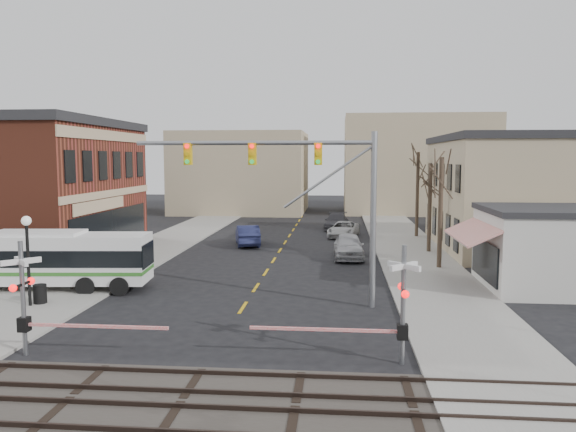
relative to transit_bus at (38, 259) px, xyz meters
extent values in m
plane|color=black|center=(11.08, -4.46, -1.66)|extent=(160.00, 160.00, 0.00)
cube|color=gray|center=(1.58, 15.54, -1.60)|extent=(5.00, 60.00, 0.12)
cube|color=gray|center=(20.58, 15.54, -1.60)|extent=(5.00, 60.00, 0.12)
cube|color=#332D28|center=(11.08, -12.46, -1.63)|extent=(160.00, 5.00, 0.06)
cube|color=#2D231E|center=(11.08, -11.98, -1.54)|extent=(160.00, 0.08, 0.14)
cube|color=#2D231E|center=(11.08, -10.55, -1.54)|extent=(160.00, 0.08, 0.14)
cube|color=#2D231E|center=(11.08, -14.38, -1.54)|extent=(160.00, 0.08, 0.14)
cube|color=#2D231E|center=(11.08, -12.95, -1.54)|extent=(160.00, 0.08, 0.14)
cube|color=tan|center=(-0.87, 11.54, 2.64)|extent=(0.10, 15.00, 0.50)
cube|color=tan|center=(-0.87, 11.54, 6.74)|extent=(0.10, 15.00, 0.70)
cube|color=black|center=(-0.87, 11.54, 0.14)|extent=(0.08, 13.00, 2.60)
cube|color=beige|center=(27.08, 2.54, 0.34)|extent=(8.00, 6.00, 4.00)
cube|color=#262628|center=(27.08, 2.54, 2.49)|extent=(8.20, 6.20, 0.30)
cube|color=red|center=(22.28, 2.54, 1.34)|extent=(1.68, 6.00, 0.87)
cylinder|color=#382B21|center=(21.58, 7.54, 1.84)|extent=(0.28, 0.28, 6.75)
cylinder|color=#382B21|center=(21.88, 13.54, 1.61)|extent=(0.28, 0.28, 6.30)
cylinder|color=#382B21|center=(22.08, 21.54, 2.06)|extent=(0.28, 0.28, 7.20)
cube|color=silver|center=(0.00, 0.00, 0.02)|extent=(11.43, 3.44, 2.46)
cube|color=black|center=(0.00, 0.00, 0.17)|extent=(11.47, 3.49, 0.84)
cube|color=#317226|center=(0.00, 0.00, -0.58)|extent=(11.47, 3.49, 0.19)
cylinder|color=black|center=(0.00, 0.00, -1.19)|extent=(1.15, 2.51, 0.94)
cylinder|color=gray|center=(16.96, -1.77, 2.34)|extent=(0.28, 0.28, 8.00)
cylinder|color=gray|center=(11.52, -1.77, 5.84)|extent=(10.89, 0.20, 0.20)
cube|color=gold|center=(14.46, -1.77, 5.34)|extent=(0.35, 0.30, 1.00)
cube|color=gold|center=(11.46, -1.77, 5.34)|extent=(0.35, 0.30, 1.00)
cube|color=gold|center=(8.46, -1.77, 5.34)|extent=(0.35, 0.30, 1.00)
cylinder|color=gray|center=(4.63, -9.27, 0.34)|extent=(0.16, 0.16, 4.00)
cube|color=silver|center=(4.63, -9.27, 1.64)|extent=(1.00, 1.00, 0.18)
cube|color=silver|center=(4.63, -9.27, 1.64)|extent=(1.00, 1.00, 0.18)
sphere|color=#FF0C0C|center=(4.63, -9.82, 0.84)|extent=(0.26, 0.26, 0.26)
sphere|color=#FF0C0C|center=(4.63, -8.72, 0.84)|extent=(0.26, 0.26, 0.26)
cube|color=black|center=(4.63, -9.27, -0.56)|extent=(0.35, 0.35, 0.50)
cube|color=#FF0C0C|center=(7.23, -9.27, -0.56)|extent=(5.00, 0.10, 0.10)
cylinder|color=gray|center=(17.55, -8.92, 0.34)|extent=(0.16, 0.16, 4.00)
cube|color=silver|center=(17.55, -8.92, 1.64)|extent=(1.00, 1.00, 0.18)
cube|color=silver|center=(17.55, -8.92, 1.64)|extent=(1.00, 1.00, 0.18)
sphere|color=#FF0C0C|center=(17.55, -9.47, 0.84)|extent=(0.26, 0.26, 0.26)
sphere|color=#FF0C0C|center=(17.55, -8.37, 0.84)|extent=(0.26, 0.26, 0.26)
cube|color=black|center=(17.55, -8.92, -0.56)|extent=(0.35, 0.35, 0.50)
cube|color=#FF0C0C|center=(14.95, -8.92, -0.56)|extent=(5.00, 0.10, 0.10)
cylinder|color=black|center=(1.42, -3.39, 0.33)|extent=(0.14, 0.14, 3.74)
sphere|color=silver|center=(1.42, -3.39, 2.35)|extent=(0.44, 0.44, 0.44)
cylinder|color=black|center=(1.66, -2.93, -1.10)|extent=(0.60, 0.60, 0.87)
imported|color=#9A9A9E|center=(16.08, 10.74, -0.82)|extent=(2.11, 4.97, 1.68)
imported|color=#191D40|center=(8.27, 15.94, -0.86)|extent=(2.77, 5.08, 1.59)
imported|color=#B9B9B9|center=(15.82, 21.14, -0.98)|extent=(3.04, 5.17, 1.35)
imported|color=#3F3E43|center=(15.16, 26.34, -0.90)|extent=(2.44, 5.34, 1.51)
imported|color=#4C423C|center=(1.80, 0.08, -0.72)|extent=(0.50, 0.66, 1.64)
imported|color=#333157|center=(0.76, 1.86, -0.64)|extent=(1.11, 1.07, 1.80)
camera|label=1|loc=(15.43, -27.22, 5.16)|focal=35.00mm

